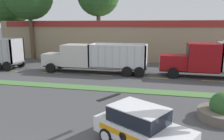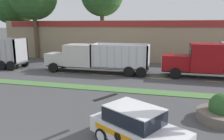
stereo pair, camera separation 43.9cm
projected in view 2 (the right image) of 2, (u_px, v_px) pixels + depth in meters
The scene contains 11 objects.
grass_verge at pixel (102, 89), 17.36m from camera, with size 120.00×1.26×0.06m, color #517F42.
centre_line_2 at pixel (11, 70), 24.64m from camera, with size 2.40×0.14×0.01m, color yellow.
centre_line_3 at pixel (55, 72), 23.35m from camera, with size 2.40×0.14×0.01m, color yellow.
centre_line_4 at pixel (103, 75), 22.07m from camera, with size 2.40×0.14×0.01m, color yellow.
centre_line_5 at pixel (157, 78), 20.78m from camera, with size 2.40×0.14×0.01m, color yellow.
centre_line_6 at pixel (219, 82), 19.49m from camera, with size 2.40×0.14×0.01m, color yellow.
dump_truck_lead at pixel (88, 58), 23.37m from camera, with size 11.21×2.76×3.10m.
dump_truck_mid at pixel (215, 61), 20.51m from camera, with size 11.55×2.73×3.71m.
rally_car at pixel (137, 127), 9.03m from camera, with size 4.45×3.67×1.72m.
stone_planter at pixel (222, 112), 11.54m from camera, with size 2.59×2.59×1.51m.
store_building_backdrop at pixel (147, 39), 34.75m from camera, with size 42.30×12.10×5.57m.
Camera 2 is at (4.84, -5.03, 5.01)m, focal length 35.00 mm.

